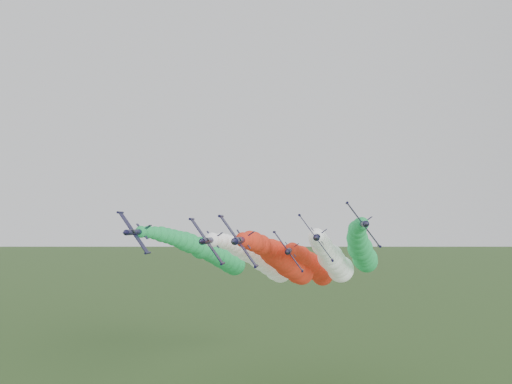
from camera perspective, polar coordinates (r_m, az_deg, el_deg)
jet_lead at (r=123.68m, az=3.52°, el=-8.00°), size 13.25×78.16×18.66m
jet_inner_left at (r=133.31m, az=0.95°, el=-7.91°), size 13.36×78.26×18.77m
jet_inner_right at (r=134.35m, az=8.77°, el=-7.64°), size 13.83×78.74×19.24m
jet_outer_left at (r=141.02m, az=-4.94°, el=-7.10°), size 13.31×78.21×18.71m
jet_outer_right at (r=137.84m, az=12.01°, el=-6.55°), size 13.29×78.20×18.70m
jet_trail at (r=146.80m, az=6.50°, el=-8.41°), size 13.43×78.33×18.83m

